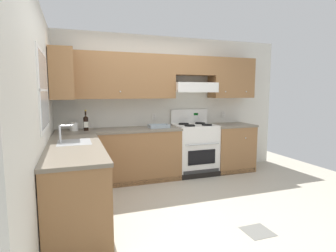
% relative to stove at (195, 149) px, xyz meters
% --- Properties ---
extents(ground_plane, '(7.04, 7.04, 0.00)m').
position_rel_stove_xyz_m(ground_plane, '(-0.89, -1.25, -0.48)').
color(ground_plane, '#B2AA99').
extents(floor_accent_tile, '(0.30, 0.30, 0.01)m').
position_rel_stove_xyz_m(floor_accent_tile, '(-0.26, -2.21, -0.48)').
color(floor_accent_tile, slate).
rests_on(floor_accent_tile, ground_plane).
extents(wall_back, '(4.68, 0.57, 2.55)m').
position_rel_stove_xyz_m(wall_back, '(-0.49, 0.27, 1.00)').
color(wall_back, silver).
rests_on(wall_back, ground_plane).
extents(wall_left, '(0.47, 4.00, 2.55)m').
position_rel_stove_xyz_m(wall_left, '(-2.48, -1.03, 0.87)').
color(wall_left, silver).
rests_on(wall_left, ground_plane).
extents(counter_back_run, '(3.60, 0.65, 0.91)m').
position_rel_stove_xyz_m(counter_back_run, '(-0.80, -0.01, -0.03)').
color(counter_back_run, olive).
rests_on(counter_back_run, ground_plane).
extents(counter_left_run, '(0.63, 1.91, 1.13)m').
position_rel_stove_xyz_m(counter_left_run, '(-2.13, -1.25, -0.02)').
color(counter_left_run, olive).
rests_on(counter_left_run, ground_plane).
extents(stove, '(0.76, 0.62, 1.20)m').
position_rel_stove_xyz_m(stove, '(0.00, 0.00, 0.00)').
color(stove, white).
rests_on(stove, ground_plane).
extents(wine_bottle, '(0.08, 0.08, 0.34)m').
position_rel_stove_xyz_m(wine_bottle, '(-1.94, 0.00, 0.56)').
color(wine_bottle, black).
rests_on(wine_bottle, counter_back_run).
extents(bowl, '(0.36, 0.21, 0.06)m').
position_rel_stove_xyz_m(bowl, '(-0.72, -0.05, 0.45)').
color(bowl, '#9EADB7').
rests_on(bowl, counter_back_run).
extents(paper_towel_roll, '(0.13, 0.13, 0.13)m').
position_rel_stove_xyz_m(paper_towel_roll, '(-2.12, 0.07, 0.50)').
color(paper_towel_roll, white).
rests_on(paper_towel_roll, counter_back_run).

